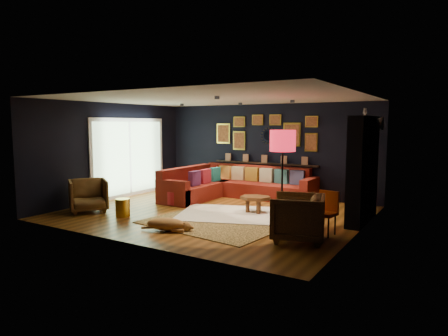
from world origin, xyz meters
The scene contains 20 objects.
floor centered at (0.00, 0.00, 0.00)m, with size 6.50×6.50×0.00m, color #91561D.
room_walls centered at (0.00, 0.00, 1.59)m, with size 6.50×6.50×6.50m.
sectional centered at (-0.61, 1.81, 0.32)m, with size 3.41×2.69×0.86m.
ledge centered at (0.00, 2.68, 0.92)m, with size 3.20×0.12×0.04m, color black.
gallery_wall centered at (-0.01, 2.72, 1.81)m, with size 3.15×0.04×1.02m.
sunburst_mirror centered at (0.10, 2.72, 1.70)m, with size 0.47×0.16×0.47m.
fireplace centered at (3.09, 0.90, 1.02)m, with size 0.31×1.60×2.20m.
deer_head centered at (3.14, 1.40, 2.05)m, with size 0.50×0.28×0.45m.
sliding_door centered at (-3.22, 0.60, 1.10)m, with size 0.06×2.80×2.20m.
ceiling_spots centered at (0.00, 0.80, 2.56)m, with size 3.30×2.50×0.06m.
shag_rug centered at (0.52, 0.05, 0.02)m, with size 2.45×1.78×0.03m, color white.
leopard_rug centered at (0.54, -0.85, 0.01)m, with size 2.76×1.97×0.02m, color #DBB360.
coffee_table centered at (0.85, 0.45, 0.32)m, with size 0.86×0.75×0.36m.
pouf centered at (-1.30, 0.26, 0.19)m, with size 0.49×0.49×0.32m, color maroon.
armchair_left centered at (-2.55, -1.43, 0.42)m, with size 0.82×0.76×0.84m, color #AE7739.
armchair_right centered at (2.45, -1.09, 0.45)m, with size 0.88×0.82×0.91m, color #AE7739.
gold_stool centered at (-1.53, -1.36, 0.20)m, with size 0.32×0.32×0.40m, color gold.
orange_chair centered at (2.76, -0.43, 0.47)m, with size 0.43×0.43×0.81m.
floor_lamp centered at (1.70, -0.05, 1.63)m, with size 0.53×0.53×1.92m.
dog centered at (0.07, -1.80, 0.18)m, with size 1.04×0.51×0.33m, color #BD8B48, non-canonical shape.
Camera 1 is at (4.90, -7.60, 2.04)m, focal length 32.00 mm.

